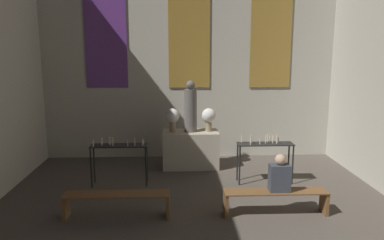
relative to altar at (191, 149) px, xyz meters
The scene contains 10 objects.
wall_back 2.75m from the altar, 90.00° to the left, with size 7.94×0.16×5.97m.
altar is the anchor object (origin of this frame).
statue 1.04m from the altar, 90.00° to the right, with size 0.31×0.31×1.26m.
flower_vase_left 0.94m from the altar, behind, with size 0.35×0.35×0.58m.
flower_vase_right 0.94m from the altar, ahead, with size 0.35×0.35×0.58m.
candle_rack_left 2.00m from the altar, 143.56° to the right, with size 1.22×0.36×1.09m.
candle_rack_right 2.00m from the altar, 36.51° to the right, with size 1.22×0.36×1.09m.
pew_back_left 3.14m from the altar, 116.72° to the right, with size 1.85×0.36×0.44m.
pew_back_right 3.14m from the altar, 63.28° to the right, with size 1.85×0.36×0.44m.
person_seated 3.17m from the altar, 62.39° to the right, with size 0.36×0.24×0.67m.
Camera 1 is at (-0.36, 1.19, 2.93)m, focal length 35.00 mm.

